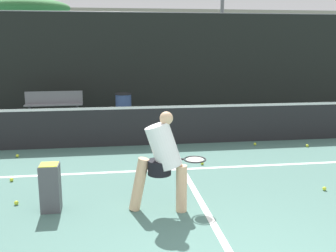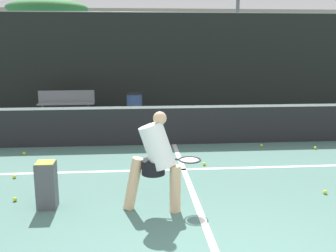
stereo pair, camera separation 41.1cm
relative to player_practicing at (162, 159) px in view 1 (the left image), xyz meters
name	(u,v)px [view 1 (the left image)]	position (x,y,z in m)	size (l,w,h in m)	color
court_service_line	(182,169)	(0.63, 1.85, -0.79)	(8.25, 0.10, 0.01)	white
court_center_mark	(191,184)	(0.63, 0.99, -0.79)	(0.10, 5.61, 0.01)	white
net	(168,124)	(0.63, 3.79, -0.28)	(11.09, 0.09, 1.07)	slate
fence_back	(148,62)	(0.63, 8.95, 0.94)	(24.00, 0.06, 3.48)	black
player_practicing	(162,159)	(0.00, 0.00, 0.00)	(1.22, 0.56, 1.49)	#DBAD84
tennis_ball_scattered_1	(255,144)	(2.68, 3.39, -0.76)	(0.07, 0.07, 0.07)	#D1E033
tennis_ball_scattered_2	(12,180)	(-2.51, 1.60, -0.76)	(0.07, 0.07, 0.07)	#D1E033
tennis_ball_scattered_4	(202,163)	(1.08, 2.07, -0.76)	(0.07, 0.07, 0.07)	#D1E033
tennis_ball_scattered_5	(307,146)	(3.85, 3.08, -0.76)	(0.07, 0.07, 0.07)	#D1E033
tennis_ball_scattered_6	(17,156)	(-2.75, 3.16, -0.76)	(0.07, 0.07, 0.07)	#D1E033
tennis_ball_scattered_8	(324,189)	(2.78, 0.40, -0.76)	(0.07, 0.07, 0.07)	#D1E033
tennis_ball_scattered_9	(16,203)	(-2.18, 0.51, -0.76)	(0.07, 0.07, 0.07)	#D1E033
ball_hopper	(50,186)	(-1.62, 0.24, -0.42)	(0.28, 0.28, 0.71)	#4C4C51
courtside_bench	(54,103)	(-2.59, 7.77, -0.32)	(1.85, 0.42, 0.86)	slate
trash_bin	(124,105)	(-0.33, 7.57, -0.39)	(0.54, 0.54, 0.79)	#384C7F
parked_car	(237,80)	(5.46, 13.40, -0.19)	(1.83, 4.40, 1.42)	silver
tree_west	(29,8)	(-4.86, 16.67, 3.37)	(4.24, 4.24, 4.66)	brown
building_far	(127,41)	(0.63, 28.10, 1.75)	(36.00, 2.40, 5.08)	gray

